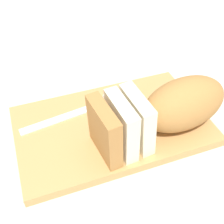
# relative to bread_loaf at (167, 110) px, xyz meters

# --- Properties ---
(ground_plane) EXTENTS (3.00, 3.00, 0.00)m
(ground_plane) POSITION_rel_bread_loaf_xyz_m (0.09, -0.06, -0.07)
(ground_plane) COLOR beige
(cutting_board) EXTENTS (0.41, 0.26, 0.02)m
(cutting_board) POSITION_rel_bread_loaf_xyz_m (0.09, -0.06, -0.06)
(cutting_board) COLOR tan
(cutting_board) RESTS_ON ground_plane
(bread_loaf) EXTENTS (0.28, 0.11, 0.11)m
(bread_loaf) POSITION_rel_bread_loaf_xyz_m (0.00, 0.00, 0.00)
(bread_loaf) COLOR #A8753D
(bread_loaf) RESTS_ON cutting_board
(bread_knife) EXTENTS (0.26, 0.04, 0.02)m
(bread_knife) POSITION_rel_bread_loaf_xyz_m (0.08, -0.12, -0.05)
(bread_knife) COLOR silver
(bread_knife) RESTS_ON cutting_board
(crumb_near_knife) EXTENTS (0.00, 0.00, 0.00)m
(crumb_near_knife) POSITION_rel_bread_loaf_xyz_m (0.08, -0.05, -0.05)
(crumb_near_knife) COLOR #A8753D
(crumb_near_knife) RESTS_ON cutting_board
(crumb_near_loaf) EXTENTS (0.00, 0.00, 0.00)m
(crumb_near_loaf) POSITION_rel_bread_loaf_xyz_m (0.01, -0.03, -0.05)
(crumb_near_loaf) COLOR #A8753D
(crumb_near_loaf) RESTS_ON cutting_board
(crumb_stray_left) EXTENTS (0.01, 0.01, 0.01)m
(crumb_stray_left) POSITION_rel_bread_loaf_xyz_m (0.02, -0.04, -0.05)
(crumb_stray_left) COLOR #A8753D
(crumb_stray_left) RESTS_ON cutting_board
(crumb_stray_right) EXTENTS (0.01, 0.01, 0.01)m
(crumb_stray_right) POSITION_rel_bread_loaf_xyz_m (0.02, -0.08, -0.05)
(crumb_stray_right) COLOR #A8753D
(crumb_stray_right) RESTS_ON cutting_board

